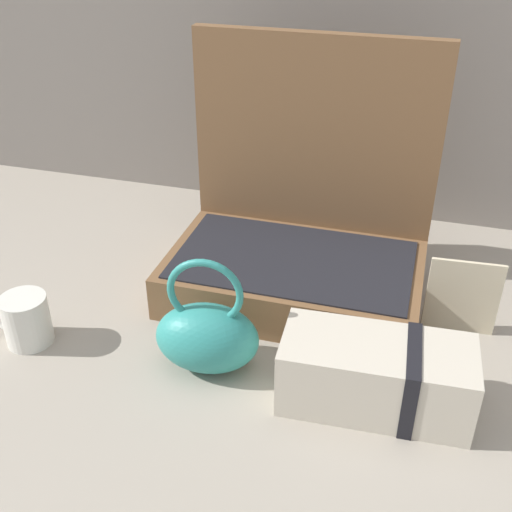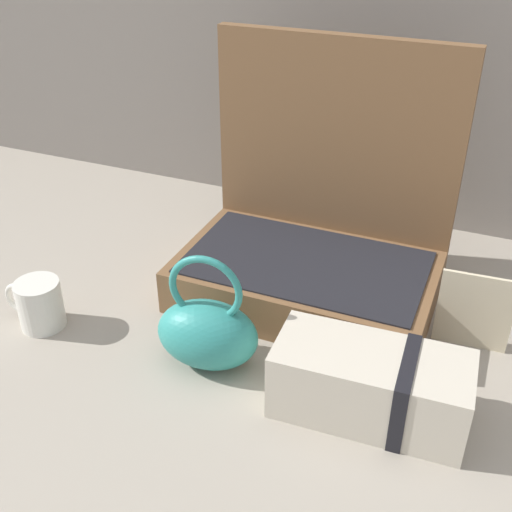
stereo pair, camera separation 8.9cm
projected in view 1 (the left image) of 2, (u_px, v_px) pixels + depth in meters
name	position (u px, v px, depth m)	size (l,w,h in m)	color
ground_plane	(251.00, 354.00, 1.02)	(6.00, 6.00, 0.00)	#9E9384
open_suitcase	(300.00, 238.00, 1.14)	(0.45, 0.29, 0.44)	brown
teal_pouch_handbag	(207.00, 335.00, 0.96)	(0.17, 0.12, 0.20)	teal
cream_toiletry_bag	(378.00, 375.00, 0.90)	(0.28, 0.13, 0.11)	beige
coffee_mug	(25.00, 320.00, 1.02)	(0.11, 0.08, 0.09)	silver
info_card_left	(463.00, 297.00, 1.04)	(0.12, 0.01, 0.14)	beige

